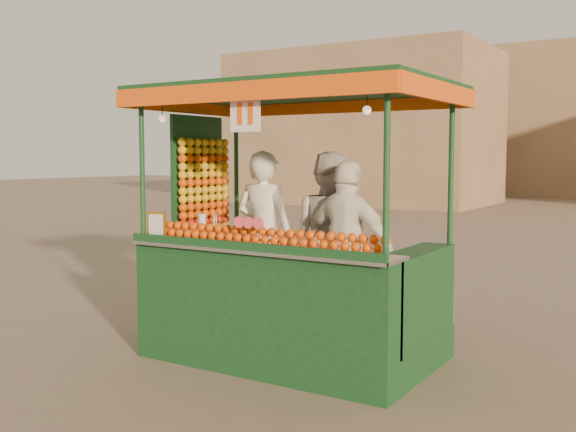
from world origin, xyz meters
The scene contains 6 objects.
ground centered at (0.00, 0.00, 0.00)m, with size 90.00×90.00×0.00m, color #6D5B4E.
building_left centered at (-9.00, 20.00, 3.00)m, with size 10.00×6.00×6.00m, color #997C57.
juice_cart centered at (-0.29, 0.06, 0.81)m, with size 2.76×1.79×2.51m.
vendor_left centered at (-0.74, 0.43, 1.11)m, with size 0.63×0.45×1.63m.
vendor_middle centered at (-0.08, 0.58, 1.10)m, with size 0.89×0.75×1.63m.
vendor_right centered at (0.27, 0.30, 1.07)m, with size 0.95×0.48×1.55m.
Camera 1 is at (2.98, -5.09, 1.87)m, focal length 41.94 mm.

